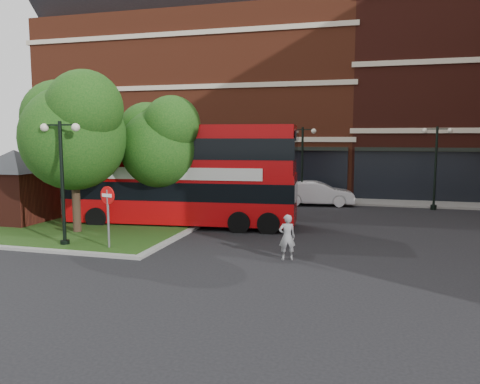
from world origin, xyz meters
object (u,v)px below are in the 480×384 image
(car_silver, at_px, (267,191))
(car_white, at_px, (317,193))
(bus, at_px, (180,168))
(woman, at_px, (287,237))

(car_silver, height_order, car_white, car_white)
(bus, bearing_deg, woman, -44.80)
(woman, distance_m, car_silver, 15.81)
(woman, bearing_deg, car_white, -106.65)
(woman, relative_size, car_silver, 0.45)
(bus, height_order, car_white, bus)
(woman, xyz_separation_m, car_white, (-0.34, 13.80, -0.05))
(car_silver, relative_size, car_white, 0.78)
(bus, distance_m, woman, 8.30)
(woman, xyz_separation_m, car_silver, (-3.96, 15.30, -0.20))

